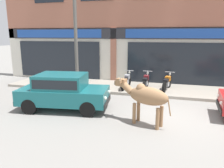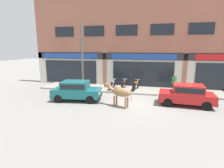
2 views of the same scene
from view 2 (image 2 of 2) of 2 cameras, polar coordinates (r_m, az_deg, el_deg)
The scene contains 11 objects.
ground_plane at distance 12.69m, azimuth 8.00°, elevation -6.10°, with size 90.00×90.00×0.00m, color gray.
sidewalk at distance 16.16m, azimuth 9.36°, elevation -2.01°, with size 19.00×2.87×0.14m, color gray.
shop_building at distance 17.40m, azimuth 10.32°, elevation 13.17°, with size 23.00×1.40×9.16m.
cow at distance 11.50m, azimuth 2.52°, elevation -2.64°, with size 2.05×1.07×1.61m.
car_0 at distance 12.83m, azimuth 23.23°, elevation -2.97°, with size 3.69×1.82×1.46m.
car_1 at distance 13.19m, azimuth -11.55°, elevation -1.86°, with size 3.76×2.08×1.46m.
motorcycle_0 at distance 16.11m, azimuth 0.02°, elevation -0.22°, with size 0.52×1.81×0.88m.
motorcycle_1 at distance 16.01m, azimuth 3.75°, elevation -0.33°, with size 0.52×1.81×0.88m.
motorcycle_2 at distance 15.89m, azimuth 7.72°, elevation -0.50°, with size 0.61×1.80×0.88m.
pedestrian at distance 15.44m, azimuth 19.69°, elevation 0.82°, with size 0.42×0.32×1.60m.
utility_pole at distance 15.87m, azimuth -9.74°, elevation 8.78°, with size 0.18×0.18×5.91m, color #595651.
Camera 2 is at (1.16, -12.03, 3.84)m, focal length 28.00 mm.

